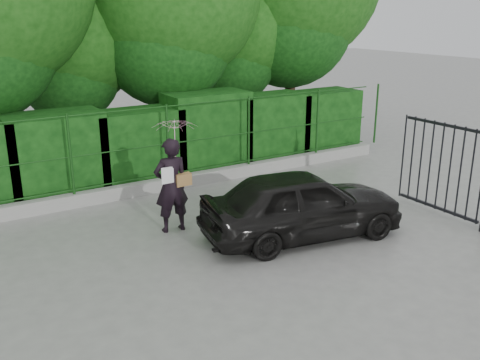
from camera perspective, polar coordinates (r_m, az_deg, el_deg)
ground at (r=9.38m, az=1.87°, el=-8.93°), size 80.00×80.00×0.00m
kerb at (r=13.03m, az=-9.14°, el=-0.66°), size 14.00×0.25×0.30m
fence at (r=12.82m, az=-8.45°, el=3.96°), size 14.13×0.06×1.80m
hedge at (r=13.66m, az=-11.33°, el=3.74°), size 14.20×1.20×2.14m
gate at (r=11.58m, az=23.39°, el=1.11°), size 0.22×2.33×2.36m
woman at (r=10.40m, az=-7.12°, el=1.84°), size 0.94×0.87×2.23m
car at (r=10.28m, az=6.66°, el=-2.55°), size 4.13×2.21×1.33m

